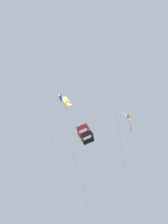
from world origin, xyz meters
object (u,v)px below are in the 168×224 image
(kite_box_near_right, at_px, (85,134))
(kite_delta_far_centre, at_px, (127,117))
(kite_diamond_low_drifter, at_px, (66,101))
(kite_fish_highest, at_px, (61,98))

(kite_box_near_right, height_order, kite_delta_far_centre, kite_delta_far_centre)
(kite_delta_far_centre, relative_size, kite_diamond_low_drifter, 1.15)
(kite_fish_highest, xyz_separation_m, kite_diamond_low_drifter, (3.82, 1.24, 3.74))
(kite_fish_highest, height_order, kite_diamond_low_drifter, kite_diamond_low_drifter)
(kite_delta_far_centre, bearing_deg, kite_box_near_right, -76.17)
(kite_box_near_right, bearing_deg, kite_delta_far_centre, 73.40)
(kite_fish_highest, distance_m, kite_box_near_right, 5.68)
(kite_box_near_right, bearing_deg, kite_diamond_low_drifter, -96.66)
(kite_delta_far_centre, xyz_separation_m, kite_diamond_low_drifter, (-0.39, 8.62, 6.32))
(kite_diamond_low_drifter, bearing_deg, kite_fish_highest, 32.74)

